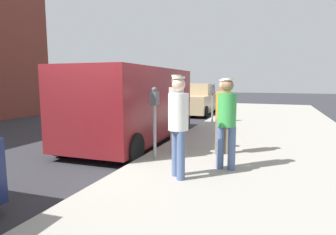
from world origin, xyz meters
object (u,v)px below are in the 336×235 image
(parking_meter_near, at_px, (155,111))
(pedestrian_in_green, at_px, (227,118))
(pedestrian_in_gray, at_px, (176,108))
(parked_van, at_px, (134,103))
(parked_sedan_ahead, at_px, (196,100))
(parking_meter_far, at_px, (213,96))
(pedestrian_in_orange, at_px, (223,112))
(pedestrian_in_white, at_px, (178,121))

(parking_meter_near, xyz_separation_m, pedestrian_in_green, (1.52, -0.16, -0.06))
(pedestrian_in_gray, xyz_separation_m, parked_van, (-1.72, 1.22, -0.02))
(pedestrian_in_gray, distance_m, parked_sedan_ahead, 9.09)
(parked_van, bearing_deg, pedestrian_in_green, -34.98)
(parking_meter_far, height_order, pedestrian_in_gray, pedestrian_in_gray)
(pedestrian_in_gray, bearing_deg, pedestrian_in_orange, 10.25)
(pedestrian_in_orange, bearing_deg, pedestrian_in_green, -77.06)
(pedestrian_in_white, height_order, parked_sedan_ahead, pedestrian_in_white)
(parking_meter_near, xyz_separation_m, parked_sedan_ahead, (-1.70, 9.60, -0.43))
(pedestrian_in_orange, height_order, pedestrian_in_white, pedestrian_in_white)
(parking_meter_near, bearing_deg, pedestrian_in_gray, 73.14)
(parking_meter_near, height_order, pedestrian_in_orange, pedestrian_in_orange)
(parked_van, bearing_deg, parking_meter_near, -52.46)
(pedestrian_in_gray, height_order, parked_sedan_ahead, pedestrian_in_gray)
(parked_van, bearing_deg, pedestrian_in_gray, -35.29)
(pedestrian_in_white, bearing_deg, pedestrian_in_gray, 110.45)
(pedestrian_in_orange, xyz_separation_m, pedestrian_in_green, (0.25, -1.08, 0.01))
(pedestrian_in_white, xyz_separation_m, pedestrian_in_gray, (-0.62, 1.65, 0.04))
(pedestrian_in_green, relative_size, pedestrian_in_gray, 0.95)
(pedestrian_in_green, bearing_deg, pedestrian_in_gray, 145.43)
(parked_sedan_ahead, bearing_deg, pedestrian_in_green, -71.77)
(pedestrian_in_green, distance_m, parked_van, 3.68)
(parking_meter_near, relative_size, pedestrian_in_white, 0.88)
(pedestrian_in_white, distance_m, pedestrian_in_gray, 1.77)
(pedestrian_in_orange, xyz_separation_m, pedestrian_in_gray, (-1.05, -0.19, 0.07))
(pedestrian_in_green, distance_m, pedestrian_in_gray, 1.57)
(parking_meter_near, bearing_deg, parking_meter_far, 90.00)
(parking_meter_near, distance_m, parked_van, 2.46)
(parking_meter_far, xyz_separation_m, pedestrian_in_white, (0.84, -6.70, -0.04))
(pedestrian_in_green, relative_size, parked_van, 0.32)
(pedestrian_in_white, bearing_deg, pedestrian_in_green, 48.35)
(parking_meter_far, bearing_deg, pedestrian_in_gray, -87.48)
(pedestrian_in_green, xyz_separation_m, parked_sedan_ahead, (-3.22, 9.76, -0.37))
(parking_meter_far, distance_m, pedestrian_in_orange, 5.02)
(pedestrian_in_orange, distance_m, parked_sedan_ahead, 9.18)
(pedestrian_in_green, distance_m, parked_sedan_ahead, 10.28)
(pedestrian_in_green, relative_size, parked_sedan_ahead, 0.38)
(pedestrian_in_orange, relative_size, pedestrian_in_white, 0.98)
(parking_meter_near, height_order, pedestrian_in_white, pedestrian_in_white)
(parking_meter_far, relative_size, parked_van, 0.29)
(pedestrian_in_gray, bearing_deg, parked_sedan_ahead, 102.22)
(pedestrian_in_orange, bearing_deg, pedestrian_in_gray, -169.75)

